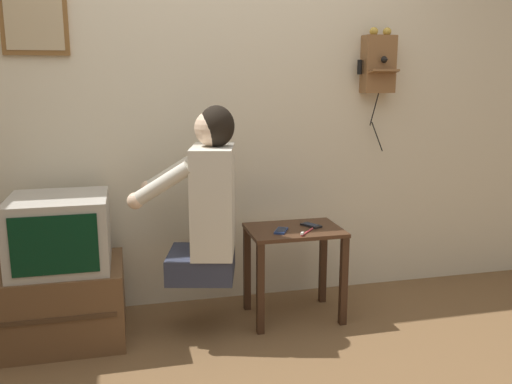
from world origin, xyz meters
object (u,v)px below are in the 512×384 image
wall_phone_antique (378,63)px  framed_picture (34,19)px  cell_phone_held (281,231)px  cell_phone_spare (311,225)px  person (208,200)px  television (60,232)px  toothbrush (306,232)px

wall_phone_antique → framed_picture: size_ratio=2.05×
cell_phone_held → framed_picture: bearing=-170.1°
cell_phone_held → cell_phone_spare: 0.22m
person → television: size_ratio=1.88×
television → framed_picture: framed_picture is taller
wall_phone_antique → toothbrush: bearing=-144.2°
cell_phone_held → toothbrush: size_ratio=1.02×
wall_phone_antique → cell_phone_held: bearing=-153.2°
person → wall_phone_antique: (1.16, 0.39, 0.74)m
television → cell_phone_spare: (1.41, 0.00, -0.05)m
framed_picture → cell_phone_held: bearing=-17.8°
framed_picture → toothbrush: bearing=-18.8°
television → cell_phone_held: (1.20, -0.07, -0.05)m
framed_picture → cell_phone_held: size_ratio=2.75×
wall_phone_antique → cell_phone_spare: size_ratio=5.65×
television → framed_picture: (-0.09, 0.35, 1.11)m
toothbrush → cell_phone_held: bearing=12.4°
wall_phone_antique → toothbrush: size_ratio=5.73×
wall_phone_antique → toothbrush: 1.21m
person → toothbrush: 0.59m
television → cell_phone_spare: bearing=0.0°
wall_phone_antique → cell_phone_held: 1.26m
cell_phone_spare → toothbrush: toothbrush is taller
person → cell_phone_held: person is taller
wall_phone_antique → television: bearing=-171.1°
wall_phone_antique → framed_picture: bearing=178.8°
framed_picture → toothbrush: 1.90m
person → framed_picture: framed_picture is taller
television → cell_phone_spare: television is taller
person → cell_phone_spare: bearing=-68.7°
person → toothbrush: person is taller
television → wall_phone_antique: bearing=8.9°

